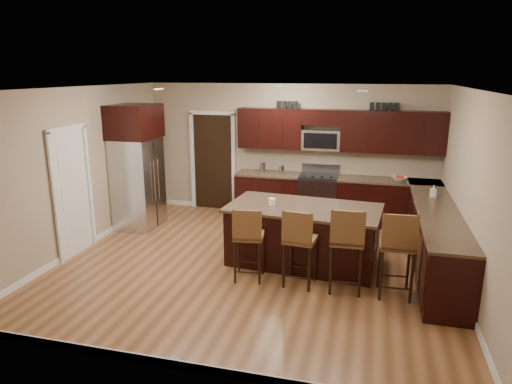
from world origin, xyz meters
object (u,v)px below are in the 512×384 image
(range, at_px, (318,197))
(stool_left, at_px, (248,236))
(refrigerator, at_px, (137,166))
(stool_extra, at_px, (398,245))
(island, at_px, (303,237))
(stool_right, at_px, (347,240))
(stool_mid, at_px, (299,239))

(range, bearing_deg, stool_left, -101.51)
(refrigerator, height_order, stool_extra, refrigerator)
(refrigerator, bearing_deg, stool_left, -33.72)
(stool_left, relative_size, stool_extra, 0.91)
(stool_left, height_order, stool_extra, stool_extra)
(island, xyz_separation_m, stool_right, (0.72, -0.85, 0.32))
(range, relative_size, refrigerator, 0.47)
(range, height_order, stool_left, range)
(stool_mid, height_order, stool_extra, stool_extra)
(stool_left, bearing_deg, range, 71.60)
(range, height_order, stool_right, stool_right)
(range, relative_size, island, 0.46)
(range, bearing_deg, stool_mid, -88.01)
(stool_right, relative_size, refrigerator, 0.51)
(stool_left, distance_m, stool_extra, 2.02)
(range, xyz_separation_m, stool_left, (-0.62, -3.05, 0.21))
(stool_mid, height_order, stool_right, stool_right)
(range, height_order, island, range)
(stool_left, bearing_deg, refrigerator, 139.39)
(range, relative_size, stool_mid, 0.98)
(refrigerator, relative_size, stool_extra, 1.96)
(island, xyz_separation_m, stool_mid, (0.07, -0.85, 0.27))
(island, distance_m, stool_left, 1.10)
(island, relative_size, refrigerator, 1.03)
(refrigerator, bearing_deg, stool_mid, -27.73)
(stool_left, relative_size, stool_mid, 0.97)
(stool_mid, distance_m, refrigerator, 3.88)
(island, bearing_deg, stool_right, -44.86)
(stool_left, bearing_deg, island, 45.36)
(stool_mid, relative_size, stool_right, 0.94)
(range, relative_size, stool_extra, 0.92)
(stool_extra, bearing_deg, island, 145.04)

